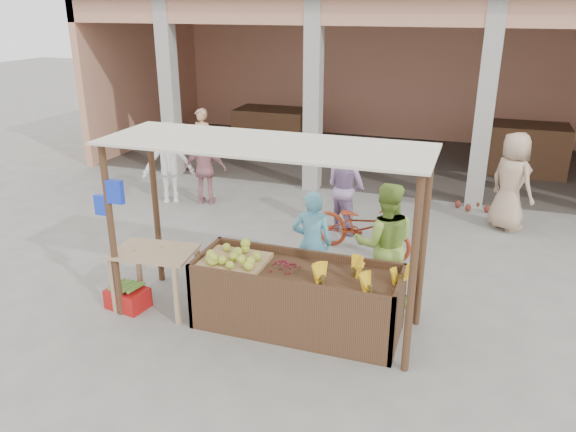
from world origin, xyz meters
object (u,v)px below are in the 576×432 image
at_px(fruit_stall, 297,300).
at_px(vendor_green, 385,241).
at_px(side_table, 155,260).
at_px(motorcycle, 362,226).
at_px(red_crate, 128,298).
at_px(vendor_blue, 312,240).

relative_size(fruit_stall, vendor_green, 1.42).
xyz_separation_m(fruit_stall, vendor_green, (0.91, 1.04, 0.52)).
height_order(side_table, motorcycle, motorcycle).
xyz_separation_m(side_table, red_crate, (-0.39, -0.14, -0.58)).
bearing_deg(motorcycle, vendor_green, -139.93).
height_order(vendor_blue, motorcycle, vendor_blue).
bearing_deg(vendor_green, motorcycle, -81.84).
xyz_separation_m(vendor_blue, motorcycle, (0.38, 1.60, -0.34)).
height_order(side_table, red_crate, side_table).
xyz_separation_m(fruit_stall, red_crate, (-2.36, -0.27, -0.26)).
bearing_deg(red_crate, vendor_green, 31.22).
height_order(vendor_green, motorcycle, vendor_green).
relative_size(fruit_stall, motorcycle, 1.38).
distance_m(fruit_stall, red_crate, 2.39).
relative_size(fruit_stall, side_table, 2.31).
bearing_deg(motorcycle, fruit_stall, -168.78).
bearing_deg(side_table, fruit_stall, -2.35).
distance_m(side_table, red_crate, 0.71).
bearing_deg(red_crate, vendor_blue, 37.35).
bearing_deg(motorcycle, vendor_blue, -175.61).
relative_size(side_table, vendor_blue, 0.68).
xyz_separation_m(vendor_green, motorcycle, (-0.61, 1.50, -0.43)).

